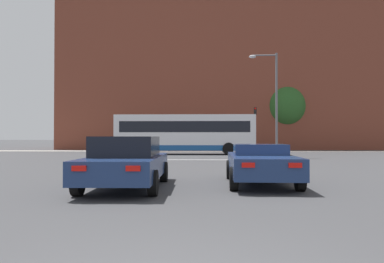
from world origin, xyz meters
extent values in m
cube|color=silver|center=(0.00, 20.40, 0.00)|extent=(8.23, 0.30, 0.01)
cube|color=#A09B91|center=(0.00, 35.17, 0.01)|extent=(69.15, 2.50, 0.01)
cube|color=brown|center=(2.00, 45.29, 9.79)|extent=(38.15, 13.29, 19.57)
cube|color=navy|center=(-1.97, 7.12, 0.61)|extent=(2.02, 4.77, 0.57)
cube|color=black|center=(-1.96, 7.07, 1.17)|extent=(1.69, 2.16, 0.56)
cylinder|color=black|center=(-2.91, 8.56, 0.32)|extent=(0.23, 0.64, 0.64)
cylinder|color=black|center=(-1.08, 8.60, 0.32)|extent=(0.23, 0.64, 0.64)
cylinder|color=black|center=(-2.85, 5.63, 0.32)|extent=(0.23, 0.64, 0.64)
cylinder|color=black|center=(-1.02, 5.67, 0.32)|extent=(0.23, 0.64, 0.64)
cube|color=red|center=(-2.50, 4.72, 0.75)|extent=(0.32, 0.06, 0.12)
cube|color=red|center=(-1.32, 4.75, 0.75)|extent=(0.32, 0.06, 0.12)
cube|color=navy|center=(1.92, 8.12, 0.61)|extent=(1.94, 4.61, 0.57)
cube|color=navy|center=(1.92, 8.23, 1.05)|extent=(1.60, 1.41, 0.32)
cylinder|color=black|center=(1.08, 9.56, 0.32)|extent=(0.24, 0.65, 0.64)
cylinder|color=black|center=(2.83, 9.51, 0.32)|extent=(0.24, 0.65, 0.64)
cylinder|color=black|center=(1.01, 6.73, 0.32)|extent=(0.24, 0.65, 0.64)
cylinder|color=black|center=(2.76, 6.68, 0.32)|extent=(0.24, 0.65, 0.64)
cube|color=red|center=(1.30, 5.84, 0.75)|extent=(0.32, 0.06, 0.12)
cube|color=red|center=(2.43, 5.81, 0.75)|extent=(0.32, 0.06, 0.12)
cube|color=silver|center=(-1.49, 28.13, 1.82)|extent=(11.56, 2.58, 2.94)
cube|color=#194C8E|center=(-1.49, 28.13, 0.57)|extent=(11.58, 2.60, 0.44)
cube|color=black|center=(-1.49, 28.13, 2.29)|extent=(10.64, 2.61, 0.90)
cylinder|color=black|center=(2.09, 29.37, 0.50)|extent=(1.00, 0.28, 1.00)
cylinder|color=black|center=(2.09, 26.89, 0.50)|extent=(1.00, 0.28, 1.00)
cylinder|color=black|center=(-5.08, 29.37, 0.50)|extent=(1.00, 0.28, 1.00)
cylinder|color=black|center=(-5.08, 26.89, 0.50)|extent=(1.00, 0.28, 1.00)
cylinder|color=slate|center=(-5.25, 34.22, 1.42)|extent=(0.12, 0.12, 2.84)
cube|color=black|center=(-5.25, 34.22, 3.24)|extent=(0.26, 0.20, 0.80)
sphere|color=red|center=(-5.25, 34.09, 3.49)|extent=(0.17, 0.17, 0.17)
sphere|color=black|center=(-5.25, 34.09, 3.24)|extent=(0.17, 0.17, 0.17)
sphere|color=black|center=(-5.25, 34.09, 2.98)|extent=(0.17, 0.17, 0.17)
cylinder|color=slate|center=(5.27, 34.81, 1.84)|extent=(0.12, 0.12, 3.69)
cube|color=black|center=(5.27, 34.81, 4.09)|extent=(0.26, 0.20, 0.80)
sphere|color=red|center=(5.27, 34.68, 4.34)|extent=(0.17, 0.17, 0.17)
sphere|color=black|center=(5.27, 34.68, 4.09)|extent=(0.17, 0.17, 0.17)
sphere|color=black|center=(5.27, 34.68, 3.83)|extent=(0.17, 0.17, 0.17)
cylinder|color=slate|center=(5.29, 23.44, 3.72)|extent=(0.16, 0.16, 7.45)
cylinder|color=slate|center=(4.44, 23.44, 7.30)|extent=(1.70, 0.10, 0.10)
ellipsoid|color=#B2B2B7|center=(3.59, 23.44, 7.20)|extent=(0.50, 0.36, 0.22)
cylinder|color=black|center=(-3.52, 35.55, 0.42)|extent=(0.13, 0.13, 0.84)
cylinder|color=black|center=(-3.61, 35.70, 0.42)|extent=(0.13, 0.13, 0.84)
cube|color=olive|center=(-3.57, 35.63, 1.17)|extent=(0.39, 0.46, 0.66)
sphere|color=tan|center=(-3.57, 35.63, 1.63)|extent=(0.25, 0.25, 0.25)
cylinder|color=#4C3823|center=(9.37, 40.01, 1.45)|extent=(0.36, 0.36, 2.91)
ellipsoid|color=#285623|center=(9.37, 40.01, 4.97)|extent=(4.86, 4.86, 5.10)
camera|label=1|loc=(0.27, -3.33, 1.43)|focal=35.00mm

